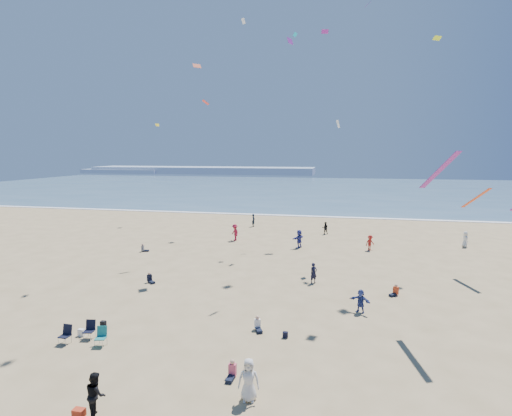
# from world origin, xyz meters

# --- Properties ---
(ground) EXTENTS (220.00, 220.00, 0.00)m
(ground) POSITION_xyz_m (0.00, 0.00, 0.00)
(ground) COLOR tan
(ground) RESTS_ON ground
(ocean) EXTENTS (220.00, 100.00, 0.06)m
(ocean) POSITION_xyz_m (0.00, 95.00, 0.03)
(ocean) COLOR #476B84
(ocean) RESTS_ON ground
(surf_line) EXTENTS (220.00, 1.20, 0.08)m
(surf_line) POSITION_xyz_m (0.00, 45.00, 0.04)
(surf_line) COLOR white
(surf_line) RESTS_ON ground
(headland_far) EXTENTS (110.00, 20.00, 3.20)m
(headland_far) POSITION_xyz_m (-60.00, 170.00, 1.60)
(headland_far) COLOR #7A8EA8
(headland_far) RESTS_ON ground
(headland_near) EXTENTS (40.00, 14.00, 2.00)m
(headland_near) POSITION_xyz_m (-100.00, 165.00, 1.00)
(headland_near) COLOR #7A8EA8
(headland_near) RESTS_ON ground
(standing_flyers) EXTENTS (36.68, 44.79, 1.95)m
(standing_flyers) POSITION_xyz_m (3.72, 14.12, 0.88)
(standing_flyers) COLOR silver
(standing_flyers) RESTS_ON ground
(seated_group) EXTENTS (24.83, 21.28, 0.84)m
(seated_group) POSITION_xyz_m (-0.22, 7.81, 0.42)
(seated_group) COLOR white
(seated_group) RESTS_ON ground
(chair_cluster) EXTENTS (2.67, 1.45, 1.00)m
(chair_cluster) POSITION_xyz_m (-5.51, -0.63, 0.50)
(chair_cluster) COLOR black
(chair_cluster) RESTS_ON ground
(white_tote) EXTENTS (0.35, 0.20, 0.40)m
(white_tote) POSITION_xyz_m (-6.23, 0.06, 0.20)
(white_tote) COLOR white
(white_tote) RESTS_ON ground
(black_backpack) EXTENTS (0.30, 0.22, 0.38)m
(black_backpack) POSITION_xyz_m (-5.68, 1.31, 0.19)
(black_backpack) COLOR black
(black_backpack) RESTS_ON ground
(cooler) EXTENTS (0.45, 0.30, 0.30)m
(cooler) POSITION_xyz_m (-1.99, -6.01, 0.15)
(cooler) COLOR #BA331A
(cooler) RESTS_ON ground
(navy_bag) EXTENTS (0.28, 0.18, 0.34)m
(navy_bag) POSITION_xyz_m (4.89, 2.22, 0.17)
(navy_bag) COLOR black
(navy_bag) RESTS_ON ground
(kites_aloft) EXTENTS (37.88, 39.39, 29.80)m
(kites_aloft) POSITION_xyz_m (8.83, 13.78, 15.23)
(kites_aloft) COLOR yellow
(kites_aloft) RESTS_ON ground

